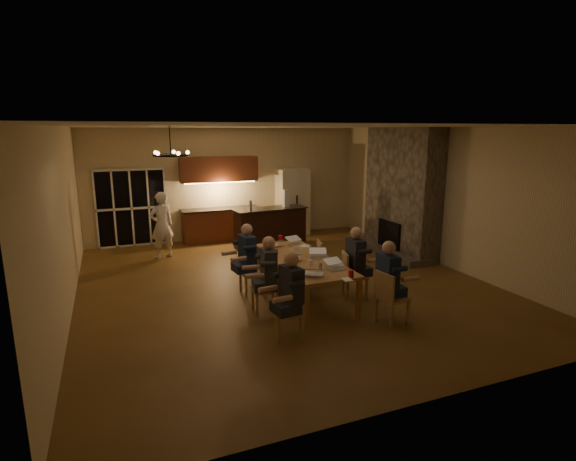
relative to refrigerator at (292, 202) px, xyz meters
The scene contains 45 objects.
floor 4.67m from the refrigerator, 114.60° to the right, with size 9.00×9.00×0.00m, color brown.
back_wall 2.03m from the refrigerator, 168.98° to the left, with size 8.00×0.04×3.20m, color beige.
left_wall 7.25m from the refrigerator, 144.97° to the right, with size 0.04×9.00×3.20m, color beige.
right_wall 4.70m from the refrigerator, 62.94° to the right, with size 0.04×9.00×3.20m, color beige.
ceiling 5.08m from the refrigerator, 114.60° to the right, with size 8.00×9.00×0.04m, color white.
french_doors 4.61m from the refrigerator, behind, with size 1.86×0.08×2.10m, color black.
fireplace 3.51m from the refrigerator, 58.61° to the right, with size 0.58×2.50×3.20m, color #73665A.
kitchenette 2.21m from the refrigerator, behind, with size 2.24×0.68×2.40m, color maroon, non-canonical shape.
refrigerator is the anchor object (origin of this frame).
dining_table 5.29m from the refrigerator, 110.46° to the right, with size 1.10×2.76×0.75m, color #B9894A.
bar_island 1.71m from the refrigerator, 133.97° to the right, with size 2.00×0.68×1.08m, color black.
chair_left_near 7.03m from the refrigerator, 112.77° to the right, with size 0.44×0.44×0.89m, color tan, non-canonical shape.
chair_left_mid 6.09m from the refrigerator, 116.90° to the right, with size 0.44×0.44×0.89m, color tan, non-canonical shape.
chair_left_far 5.18m from the refrigerator, 121.20° to the right, with size 0.44×0.44×0.89m, color tan, non-canonical shape.
chair_right_near 6.69m from the refrigerator, 97.97° to the right, with size 0.44×0.44×0.89m, color tan, non-canonical shape.
chair_right_mid 5.46m from the refrigerator, 99.68° to the right, with size 0.44×0.44×0.89m, color tan, non-canonical shape.
chair_right_far 4.52m from the refrigerator, 102.59° to the right, with size 0.44×0.44×0.89m, color tan, non-canonical shape.
person_left_near 7.08m from the refrigerator, 112.47° to the right, with size 0.60×0.60×1.38m, color #272A32, non-canonical shape.
person_right_near 6.58m from the refrigerator, 98.57° to the right, with size 0.60×0.60×1.38m, color #1B2345, non-canonical shape.
person_left_mid 6.10m from the refrigerator, 116.14° to the right, with size 0.60×0.60×1.38m, color #35383E, non-canonical shape.
person_right_mid 5.46m from the refrigerator, 99.82° to the right, with size 0.60×0.60×1.38m, color #272A32, non-canonical shape.
person_left_far 5.13m from the refrigerator, 122.21° to the right, with size 0.60×0.60×1.38m, color #1B2345, non-canonical shape.
standing_person 4.16m from the refrigerator, 163.67° to the right, with size 0.61×0.40×1.66m, color white.
chandelier 6.90m from the refrigerator, 128.89° to the right, with size 0.55×0.55×0.03m, color black.
laptop_a 6.24m from the refrigerator, 109.00° to the right, with size 0.32×0.28×0.23m, color silver, non-canonical shape.
laptop_b 5.97m from the refrigerator, 104.99° to the right, with size 0.32×0.28×0.23m, color silver, non-canonical shape.
laptop_c 5.34m from the refrigerator, 112.48° to the right, with size 0.32×0.28×0.23m, color silver, non-canonical shape.
laptop_d 5.28m from the refrigerator, 107.08° to the right, with size 0.32×0.28×0.23m, color silver, non-canonical shape.
laptop_e 4.35m from the refrigerator, 117.58° to the right, with size 0.32×0.28×0.23m, color silver, non-canonical shape.
laptop_f 4.24m from the refrigerator, 111.26° to the right, with size 0.32×0.28×0.23m, color silver, non-canonical shape.
mug_front 5.70m from the refrigerator, 109.09° to the right, with size 0.08×0.08×0.10m, color white.
mug_mid 4.67m from the refrigerator, 111.54° to the right, with size 0.07×0.07×0.10m, color white.
mug_back 4.66m from the refrigerator, 117.64° to the right, with size 0.07×0.07×0.10m, color white.
redcup_near 6.42m from the refrigerator, 103.63° to the right, with size 0.09×0.09×0.12m, color #B20B11.
redcup_mid 5.01m from the refrigerator, 116.13° to the right, with size 0.10×0.10×0.12m, color #B20B11.
redcup_far 3.87m from the refrigerator, 116.23° to the right, with size 0.10×0.10×0.12m, color #B20B11.
can_silver 5.96m from the refrigerator, 107.65° to the right, with size 0.06×0.06×0.12m, color #B2B2B7.
can_cola 4.12m from the refrigerator, 119.74° to the right, with size 0.06×0.06×0.12m, color #3F0F0C.
can_right 4.78m from the refrigerator, 107.84° to the right, with size 0.07×0.07×0.12m, color #B2B2B7.
plate_near 5.74m from the refrigerator, 104.52° to the right, with size 0.28×0.28×0.02m, color white.
plate_left 6.19m from the refrigerator, 110.39° to the right, with size 0.23×0.23×0.02m, color white.
plate_far 4.37m from the refrigerator, 109.00° to the right, with size 0.26×0.26×0.02m, color white.
notepad 6.55m from the refrigerator, 104.53° to the right, with size 0.14×0.20×0.01m, color white.
bar_bottle 2.07m from the refrigerator, 144.69° to the right, with size 0.07×0.07×0.24m, color #99999E.
bar_blender 1.38m from the refrigerator, 120.16° to the right, with size 0.15×0.15×0.47m, color silver.
Camera 1 is at (-3.21, -8.28, 3.14)m, focal length 28.00 mm.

